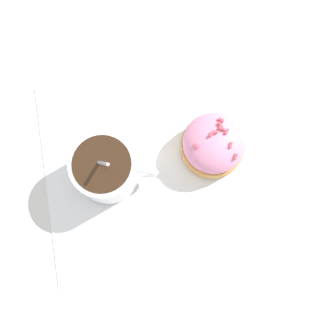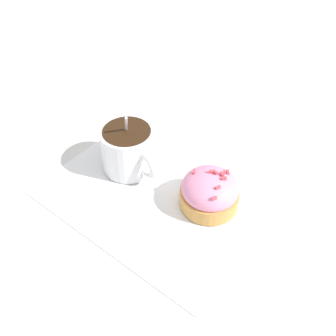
{
  "view_description": "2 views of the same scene",
  "coord_description": "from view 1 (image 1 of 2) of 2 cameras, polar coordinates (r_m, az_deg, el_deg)",
  "views": [
    {
      "loc": [
        -0.01,
        -0.12,
        0.61
      ],
      "look_at": [
        0.01,
        -0.01,
        0.04
      ],
      "focal_mm": 50.0,
      "sensor_mm": 36.0,
      "label": 1
    },
    {
      "loc": [
        0.25,
        -0.31,
        0.42
      ],
      "look_at": [
        0.0,
        0.0,
        0.04
      ],
      "focal_mm": 42.0,
      "sensor_mm": 36.0,
      "label": 2
    }
  ],
  "objects": [
    {
      "name": "ground_plane",
      "position": [
        0.62,
        -0.85,
        0.31
      ],
      "size": [
        3.0,
        3.0,
        0.0
      ],
      "primitive_type": "plane",
      "color": "silver"
    },
    {
      "name": "paper_napkin",
      "position": [
        0.62,
        -0.86,
        0.33
      ],
      "size": [
        0.31,
        0.27,
        0.0
      ],
      "color": "white",
      "rests_on": "ground_plane"
    },
    {
      "name": "coffee_cup",
      "position": [
        0.58,
        -7.55,
        -0.09
      ],
      "size": [
        0.11,
        0.08,
        0.1
      ],
      "color": "white",
      "rests_on": "paper_napkin"
    },
    {
      "name": "frosted_pastry",
      "position": [
        0.6,
        5.55,
        2.88
      ],
      "size": [
        0.08,
        0.08,
        0.06
      ],
      "color": "#D19347",
      "rests_on": "paper_napkin"
    }
  ]
}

